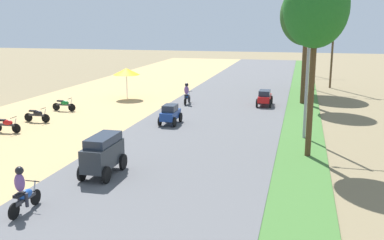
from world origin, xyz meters
TOP-DOWN VIEW (x-y plane):
  - parked_motorbike_fourth at (-10.93, 16.50)m, footprint 1.80×0.54m
  - parked_motorbike_fifth at (-10.78, 19.35)m, footprint 1.80×0.54m
  - parked_motorbike_sixth at (-10.96, 23.04)m, footprint 1.80×0.54m
  - vendor_umbrella at (-8.59, 29.16)m, footprint 2.20×2.20m
  - median_tree_nearest at (5.98, 15.99)m, footprint 2.95×2.95m
  - median_tree_second at (5.67, 30.37)m, footprint 3.45×3.45m
  - median_tree_third at (5.65, 36.54)m, footprint 4.66×4.66m
  - streetlamp_near at (5.80, 19.43)m, footprint 3.16×0.20m
  - streetlamp_mid at (5.80, 39.60)m, footprint 3.16×0.20m
  - streetlamp_far at (5.80, 51.24)m, footprint 3.16×0.20m
  - utility_pole_near at (8.24, 39.86)m, footprint 1.80×0.20m
  - car_van_charcoal at (-2.37, 11.05)m, footprint 1.19×2.41m
  - car_hatchback_blue at (-2.34, 20.79)m, footprint 1.04×2.00m
  - car_sedan_red at (2.86, 28.46)m, footprint 1.10×2.26m
  - motorbike_ahead_second at (-3.34, 6.89)m, footprint 0.54×1.80m
  - motorbike_ahead_third at (-3.05, 27.73)m, footprint 0.54×1.80m

SIDE VIEW (x-z plane):
  - parked_motorbike_fourth at x=-10.93m, z-range 0.08..1.02m
  - parked_motorbike_fifth at x=-10.78m, z-range 0.08..1.02m
  - parked_motorbike_sixth at x=-10.96m, z-range 0.08..1.02m
  - car_sedan_red at x=2.86m, z-range 0.15..1.34m
  - car_hatchback_blue at x=-2.34m, z-range 0.13..1.36m
  - motorbike_ahead_second at x=-3.34m, z-range 0.03..1.69m
  - motorbike_ahead_third at x=-3.05m, z-range 0.03..1.69m
  - car_van_charcoal at x=-2.37m, z-range 0.19..1.86m
  - vendor_umbrella at x=-8.59m, z-range 1.05..3.57m
  - streetlamp_near at x=5.80m, z-range 0.65..8.35m
  - streetlamp_far at x=5.80m, z-range 0.65..8.38m
  - streetlamp_mid at x=5.80m, z-range 0.65..8.43m
  - utility_pole_near at x=8.24m, z-range 0.19..9.90m
  - median_tree_third at x=5.65m, z-range 2.12..11.63m
  - median_tree_nearest at x=5.98m, z-range 2.56..11.32m
  - median_tree_second at x=5.67m, z-range 2.94..12.46m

